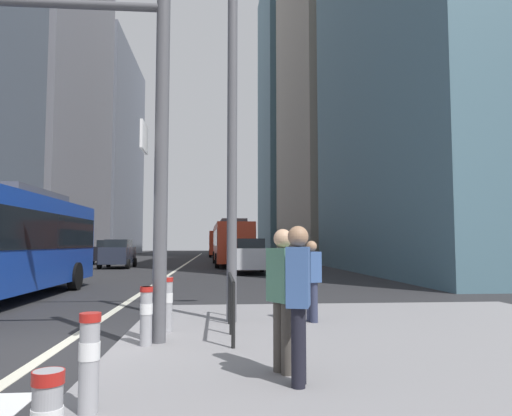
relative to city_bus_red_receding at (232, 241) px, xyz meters
The scene contains 22 objects.
ground_plane 9.07m from the city_bus_red_receding, 114.17° to the right, with size 160.00×160.00×0.00m, color #28282B.
median_island 29.22m from the city_bus_red_receding, 86.34° to the right, with size 9.00×10.00×0.15m, color gray.
lane_centre_line 4.49m from the city_bus_red_receding, 152.50° to the left, with size 0.20×80.00×0.01m, color beige.
office_tower_left_mid 32.63m from the city_bus_red_receding, 149.26° to the left, with size 11.32×20.57×50.26m, color gray.
office_tower_left_far 44.55m from the city_bus_red_receding, 117.62° to the left, with size 10.47×24.07×31.27m, color slate.
office_tower_right_mid 30.59m from the city_bus_red_receding, 50.40° to the left, with size 12.71×23.66×48.24m, color gray.
office_tower_right_far 48.05m from the city_bus_red_receding, 71.86° to the left, with size 13.91×21.07×46.88m, color slate.
city_bus_red_receding is the anchor object (origin of this frame).
city_bus_red_distant 23.66m from the city_bus_red_receding, 91.51° to the left, with size 2.88×11.43×3.40m.
car_oncoming_mid 10.60m from the city_bus_red_receding, 160.13° to the left, with size 2.19×4.48×1.94m.
car_receding_near 13.08m from the city_bus_red_receding, 87.64° to the left, with size 2.05×4.58×1.94m.
car_receding_far 9.79m from the city_bus_red_receding, 85.98° to the right, with size 2.12×4.50×1.94m.
car_oncoming_far 8.49m from the city_bus_red_receding, 158.34° to the right, with size 2.08×4.06×1.94m.
traffic_signal_gantry 28.96m from the city_bus_red_receding, 97.77° to the right, with size 5.81×0.65×6.00m.
street_lamp_post 26.97m from the city_bus_red_receding, 91.70° to the right, with size 5.50×0.32×8.00m.
bollard_left 31.75m from the city_bus_red_receding, 94.06° to the right, with size 0.20×0.20×0.90m.
bollard_right 28.91m from the city_bus_red_receding, 94.27° to the right, with size 0.20×0.20×0.88m.
bollard_back 27.79m from the city_bus_red_receding, 94.03° to the right, with size 0.20×0.20×0.95m.
pedestrian_railing 27.54m from the city_bus_red_receding, 91.75° to the right, with size 0.06×3.20×0.98m.
pedestrian_waiting 26.90m from the city_bus_red_receding, 88.32° to the right, with size 0.34×0.43×1.59m.
pedestrian_walking 30.98m from the city_bus_red_receding, 90.34° to the right, with size 0.33×0.43×1.74m.
pedestrian_far 30.48m from the city_bus_red_receding, 90.54° to the right, with size 0.39×0.45×1.72m.
Camera 1 is at (2.56, -8.06, 1.70)m, focal length 33.12 mm.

